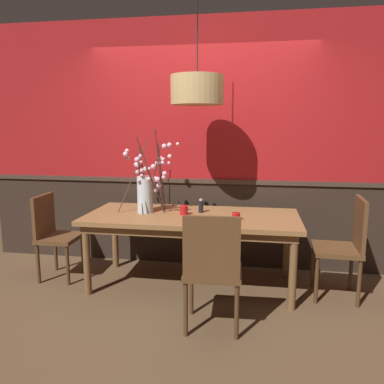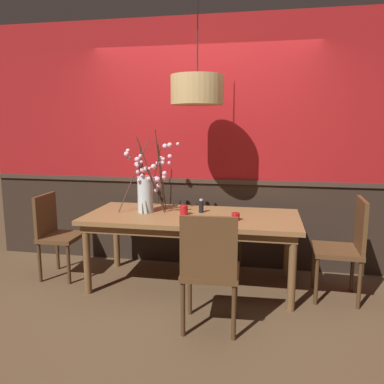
{
  "view_description": "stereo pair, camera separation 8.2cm",
  "coord_description": "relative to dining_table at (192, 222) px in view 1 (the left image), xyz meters",
  "views": [
    {
      "loc": [
        0.62,
        -3.69,
        1.62
      ],
      "look_at": [
        0.0,
        0.0,
        0.98
      ],
      "focal_mm": 35.9,
      "sensor_mm": 36.0,
      "label": 1
    },
    {
      "loc": [
        0.7,
        -3.67,
        1.62
      ],
      "look_at": [
        0.0,
        0.0,
        0.98
      ],
      "focal_mm": 35.9,
      "sensor_mm": 36.0,
      "label": 2
    }
  ],
  "objects": [
    {
      "name": "vase_with_blossoms",
      "position": [
        -0.47,
        0.03,
        0.32
      ],
      "size": [
        0.63,
        0.52,
        0.85
      ],
      "color": "silver",
      "rests_on": "dining_table"
    },
    {
      "name": "chair_near_side_right",
      "position": [
        0.3,
        -0.86,
        -0.12
      ],
      "size": [
        0.47,
        0.44,
        0.97
      ],
      "color": "brown",
      "rests_on": "ground"
    },
    {
      "name": "candle_holder_nearer_center",
      "position": [
        -0.08,
        -0.02,
        0.13
      ],
      "size": [
        0.08,
        0.08,
        0.1
      ],
      "color": "red",
      "rests_on": "dining_table"
    },
    {
      "name": "chair_head_west_end",
      "position": [
        -1.5,
        -0.02,
        -0.16
      ],
      "size": [
        0.39,
        0.44,
        0.9
      ],
      "color": "brown",
      "rests_on": "ground"
    },
    {
      "name": "chair_far_side_right",
      "position": [
        0.28,
        0.89,
        -0.13
      ],
      "size": [
        0.44,
        0.41,
        0.97
      ],
      "color": "brown",
      "rests_on": "ground"
    },
    {
      "name": "chair_far_side_left",
      "position": [
        -0.35,
        0.9,
        -0.16
      ],
      "size": [
        0.43,
        0.4,
        0.9
      ],
      "color": "brown",
      "rests_on": "ground"
    },
    {
      "name": "ground_plane",
      "position": [
        0.0,
        0.0,
        -0.67
      ],
      "size": [
        24.0,
        24.0,
        0.0
      ],
      "primitive_type": "plane",
      "color": "brown"
    },
    {
      "name": "candle_holder_nearer_edge",
      "position": [
        0.45,
        -0.15,
        0.12
      ],
      "size": [
        0.08,
        0.08,
        0.07
      ],
      "color": "red",
      "rests_on": "dining_table"
    },
    {
      "name": "condiment_bottle",
      "position": [
        0.07,
        0.12,
        0.15
      ],
      "size": [
        0.05,
        0.05,
        0.14
      ],
      "color": "black",
      "rests_on": "dining_table"
    },
    {
      "name": "dining_table",
      "position": [
        0.0,
        0.0,
        0.0
      ],
      "size": [
        2.11,
        0.93,
        0.75
      ],
      "color": "olive",
      "rests_on": "ground"
    },
    {
      "name": "pendant_lamp",
      "position": [
        0.04,
        0.05,
        1.29
      ],
      "size": [
        0.51,
        0.51,
        0.98
      ],
      "color": "tan"
    },
    {
      "name": "chair_head_east_end",
      "position": [
        1.47,
        -0.03,
        -0.12
      ],
      "size": [
        0.45,
        0.47,
        0.97
      ],
      "color": "brown",
      "rests_on": "ground"
    },
    {
      "name": "back_wall",
      "position": [
        0.0,
        0.69,
        0.73
      ],
      "size": [
        5.21,
        0.14,
        2.8
      ],
      "color": "#2D2119",
      "rests_on": "ground"
    }
  ]
}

